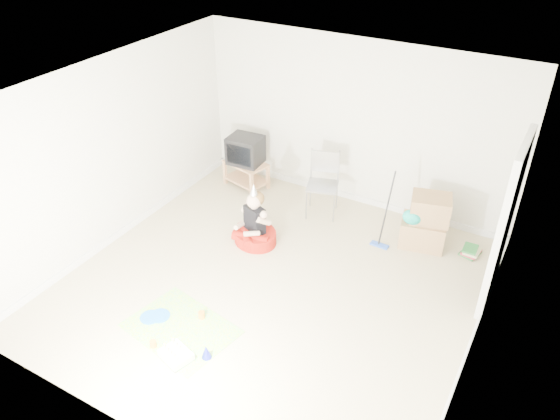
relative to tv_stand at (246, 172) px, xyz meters
The scene contains 16 objects.
ground 2.63m from the tv_stand, 50.45° to the right, with size 5.00×5.00×0.00m, color #C2B28B.
doorway_recess 4.29m from the tv_stand, 11.14° to the right, with size 0.02×0.90×2.05m, color black.
tv_stand is the anchor object (origin of this frame).
crt_tv 0.41m from the tv_stand, 63.43° to the right, with size 0.53×0.44×0.46m, color black.
folding_chair 1.50m from the tv_stand, ahead, with size 0.57×0.56×1.01m.
cardboard_boxes 3.09m from the tv_stand, ahead, with size 0.70×0.60×0.78m.
floor_mop 2.63m from the tv_stand, 11.37° to the right, with size 0.27×0.36×1.06m.
book_pile 3.77m from the tv_stand, ahead, with size 0.29×0.33×0.12m.
seated_woman 1.63m from the tv_stand, 53.16° to the right, with size 0.85×0.85×0.96m.
party_mat 3.42m from the tv_stand, 70.63° to the right, with size 1.24×0.90×0.01m, color #E93174.
birthday_cake 3.87m from the tv_stand, 69.10° to the right, with size 0.40×0.35×0.15m.
blue_plate_near 3.29m from the tv_stand, 76.13° to the right, with size 0.25×0.25×0.01m, color blue.
blue_plate_far 3.34m from the tv_stand, 77.80° to the right, with size 0.25×0.25×0.01m, color blue.
orange_cup_near 3.21m from the tv_stand, 67.17° to the right, with size 0.08×0.08×0.09m, color orange.
orange_cup_far 3.75m from the tv_stand, 73.78° to the right, with size 0.07×0.07×0.08m, color orange.
blue_party_hat 3.81m from the tv_stand, 64.15° to the right, with size 0.12×0.12×0.17m, color #191FAF.
Camera 1 is at (2.78, -4.67, 4.62)m, focal length 35.00 mm.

